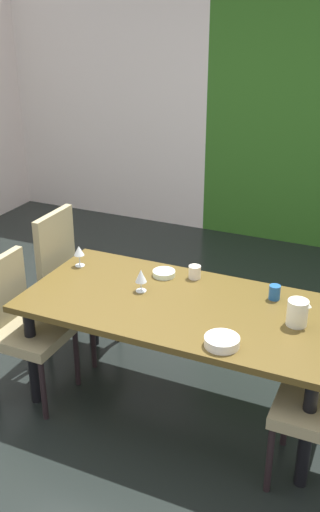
# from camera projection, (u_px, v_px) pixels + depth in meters

# --- Properties ---
(ground_plane) EXTENTS (5.86, 6.01, 0.02)m
(ground_plane) POSITION_uv_depth(u_px,v_px,m) (118.00, 381.00, 3.90)
(ground_plane) COLOR black
(back_panel_interior) EXTENTS (2.48, 0.10, 2.73)m
(back_panel_interior) POSITION_uv_depth(u_px,v_px,m) (105.00, 98.00, 6.43)
(back_panel_interior) COLOR silver
(back_panel_interior) RESTS_ON ground_plane
(dining_table) EXTENTS (1.90, 0.94, 0.73)m
(dining_table) POSITION_uv_depth(u_px,v_px,m) (181.00, 314.00, 3.43)
(dining_table) COLOR brown
(dining_table) RESTS_ON ground_plane
(chair_left_near) EXTENTS (0.45, 0.44, 0.94)m
(chair_left_near) POSITION_uv_depth(u_px,v_px,m) (21.00, 321.00, 3.59)
(chair_left_near) COLOR #958963
(chair_left_near) RESTS_ON ground_plane
(chair_left_far) EXTENTS (0.45, 0.44, 1.03)m
(chair_left_far) POSITION_uv_depth(u_px,v_px,m) (71.00, 277.00, 4.07)
(chair_left_far) COLOR #958963
(chair_left_far) RESTS_ON ground_plane
(wine_glass_west) EXTENTS (0.07, 0.07, 0.15)m
(wine_glass_west) POSITION_uv_depth(u_px,v_px,m) (79.00, 251.00, 3.83)
(wine_glass_west) COLOR silver
(wine_glass_west) RESTS_ON dining_table
(wine_glass_north) EXTENTS (0.07, 0.07, 0.15)m
(wine_glass_north) POSITION_uv_depth(u_px,v_px,m) (141.00, 276.00, 3.50)
(wine_glass_north) COLOR silver
(wine_glass_north) RESTS_ON dining_table
(serving_bowl_center) EXTENTS (0.15, 0.15, 0.04)m
(serving_bowl_center) POSITION_uv_depth(u_px,v_px,m) (164.00, 273.00, 3.72)
(serving_bowl_center) COLOR silver
(serving_bowl_center) RESTS_ON dining_table
(serving_bowl_corner) EXTENTS (0.19, 0.19, 0.05)m
(serving_bowl_corner) POSITION_uv_depth(u_px,v_px,m) (222.00, 341.00, 2.97)
(serving_bowl_corner) COLOR white
(serving_bowl_corner) RESTS_ON dining_table
(cup_near_window) EXTENTS (0.08, 0.08, 0.09)m
(cup_near_window) POSITION_uv_depth(u_px,v_px,m) (195.00, 272.00, 3.68)
(cup_near_window) COLOR silver
(cup_near_window) RESTS_ON dining_table
(cup_right) EXTENTS (0.07, 0.07, 0.09)m
(cup_right) POSITION_uv_depth(u_px,v_px,m) (275.00, 292.00, 3.42)
(cup_right) COLOR #205497
(cup_right) RESTS_ON dining_table
(pitcher_left) EXTENTS (0.13, 0.12, 0.15)m
(pitcher_left) POSITION_uv_depth(u_px,v_px,m) (298.00, 312.00, 3.14)
(pitcher_left) COLOR white
(pitcher_left) RESTS_ON dining_table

